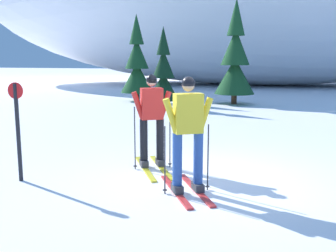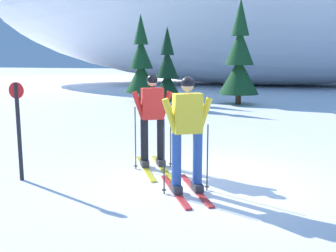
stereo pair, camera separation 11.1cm
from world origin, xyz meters
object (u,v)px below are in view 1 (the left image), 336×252
Objects in this scene: skier_red_jacket at (152,120)px; pine_tree_far_left at (137,65)px; skier_yellow_jacket at (188,132)px; trail_marker_post at (18,126)px; pine_tree_center_right at (235,61)px; pine_tree_center_left at (163,74)px.

skier_red_jacket is 11.88m from pine_tree_far_left.
pine_tree_far_left is at bearing 110.78° from skier_yellow_jacket.
pine_tree_far_left is 2.40× the size of trail_marker_post.
pine_tree_center_right reaches higher than skier_red_jacket.
trail_marker_post is at bearing -81.78° from pine_tree_far_left.
skier_red_jacket is 0.39× the size of pine_tree_center_right.
pine_tree_center_left is at bearing -51.93° from pine_tree_far_left.
pine_tree_far_left reaches higher than pine_tree_center_left.
skier_yellow_jacket is at bearing -54.37° from skier_red_jacket.
skier_yellow_jacket is at bearing 0.69° from trail_marker_post.
skier_yellow_jacket is at bearing -74.22° from pine_tree_center_left.
skier_red_jacket is at bearing 125.63° from skier_yellow_jacket.
pine_tree_center_right is at bearing 76.94° from trail_marker_post.
skier_red_jacket is at bearing -77.69° from pine_tree_center_left.
skier_red_jacket is at bearing -94.42° from pine_tree_center_right.
skier_red_jacket is 0.98× the size of skier_yellow_jacket.
skier_red_jacket is at bearing 33.82° from trail_marker_post.
pine_tree_center_left is (1.90, -2.42, -0.32)m from pine_tree_far_left.
pine_tree_far_left reaches higher than skier_red_jacket.
skier_yellow_jacket is 0.55× the size of pine_tree_center_left.
pine_tree_center_right reaches higher than pine_tree_center_left.
pine_tree_center_left is at bearing 105.78° from skier_yellow_jacket.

